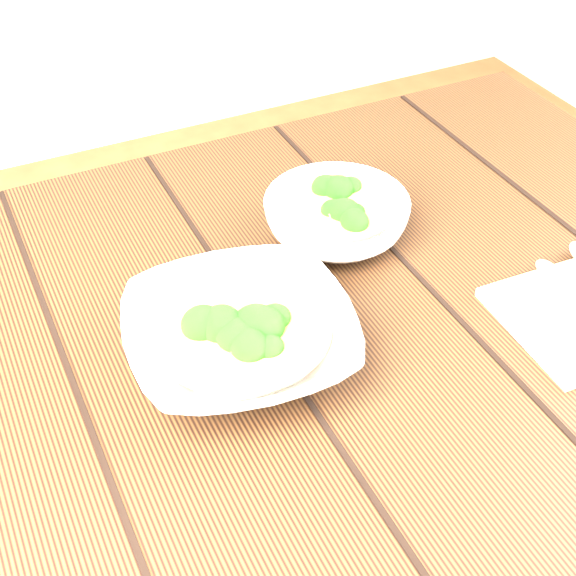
{
  "coord_description": "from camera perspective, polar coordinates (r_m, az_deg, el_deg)",
  "views": [
    {
      "loc": [
        -0.27,
        -0.57,
        1.34
      ],
      "look_at": [
        0.01,
        0.0,
        0.8
      ],
      "focal_mm": 50.0,
      "sensor_mm": 36.0,
      "label": 1
    }
  ],
  "objects": [
    {
      "name": "soup_bowl_back",
      "position": [
        0.97,
        3.45,
        5.03
      ],
      "size": [
        0.21,
        0.21,
        0.06
      ],
      "color": "white",
      "rests_on": "table"
    },
    {
      "name": "spoon_left",
      "position": [
        0.94,
        19.08,
        -0.04
      ],
      "size": [
        0.04,
        0.16,
        0.01
      ],
      "color": "#AAA796",
      "rests_on": "napkin"
    },
    {
      "name": "table",
      "position": [
        0.94,
        -0.47,
        -8.16
      ],
      "size": [
        1.2,
        0.8,
        0.75
      ],
      "color": "#311E0E",
      "rests_on": "ground"
    },
    {
      "name": "soup_bowl_front",
      "position": [
        0.81,
        -3.41,
        -3.49
      ],
      "size": [
        0.26,
        0.26,
        0.07
      ],
      "color": "white",
      "rests_on": "table"
    },
    {
      "name": "trivet",
      "position": [
        0.87,
        0.9,
        -0.85
      ],
      "size": [
        0.12,
        0.12,
        0.02
      ],
      "primitive_type": "torus",
      "rotation": [
        0.0,
        0.0,
        -0.38
      ],
      "color": "black",
      "rests_on": "table"
    }
  ]
}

